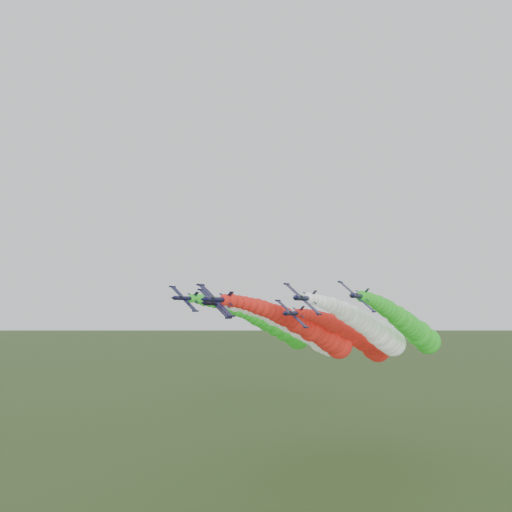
{
  "coord_description": "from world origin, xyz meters",
  "views": [
    {
      "loc": [
        44.04,
        -85.85,
        44.01
      ],
      "look_at": [
        -2.41,
        9.64,
        55.18
      ],
      "focal_mm": 35.0,
      "sensor_mm": 36.0,
      "label": 1
    }
  ],
  "objects_px": {
    "jet_inner_right": "(375,331)",
    "jet_outer_right": "(412,328)",
    "jet_inner_left": "(307,333)",
    "jet_outer_left": "(275,326)",
    "jet_trail": "(359,339)",
    "jet_lead": "(314,332)"
  },
  "relations": [
    {
      "from": "jet_outer_left",
      "to": "jet_outer_right",
      "type": "bearing_deg",
      "value": -4.87
    },
    {
      "from": "jet_outer_right",
      "to": "jet_lead",
      "type": "bearing_deg",
      "value": -144.82
    },
    {
      "from": "jet_outer_left",
      "to": "jet_outer_right",
      "type": "height_order",
      "value": "jet_outer_right"
    },
    {
      "from": "jet_lead",
      "to": "jet_inner_right",
      "type": "relative_size",
      "value": 1.0
    },
    {
      "from": "jet_outer_right",
      "to": "jet_trail",
      "type": "height_order",
      "value": "jet_outer_right"
    },
    {
      "from": "jet_outer_left",
      "to": "jet_trail",
      "type": "relative_size",
      "value": 1.0
    },
    {
      "from": "jet_inner_right",
      "to": "jet_outer_right",
      "type": "distance_m",
      "value": 10.43
    },
    {
      "from": "jet_outer_right",
      "to": "jet_trail",
      "type": "bearing_deg",
      "value": 157.95
    },
    {
      "from": "jet_outer_left",
      "to": "jet_lead",
      "type": "bearing_deg",
      "value": -44.57
    },
    {
      "from": "jet_inner_left",
      "to": "jet_trail",
      "type": "height_order",
      "value": "jet_inner_left"
    },
    {
      "from": "jet_outer_right",
      "to": "jet_trail",
      "type": "xyz_separation_m",
      "value": [
        -16.43,
        6.65,
        -3.64
      ]
    },
    {
      "from": "jet_inner_left",
      "to": "jet_outer_left",
      "type": "xyz_separation_m",
      "value": [
        -14.71,
        10.68,
        1.22
      ]
    },
    {
      "from": "jet_lead",
      "to": "jet_trail",
      "type": "height_order",
      "value": "jet_lead"
    },
    {
      "from": "jet_outer_right",
      "to": "jet_outer_left",
      "type": "bearing_deg",
      "value": 175.13
    },
    {
      "from": "jet_outer_left",
      "to": "jet_outer_right",
      "type": "xyz_separation_m",
      "value": [
        42.88,
        -3.66,
        0.29
      ]
    },
    {
      "from": "jet_inner_left",
      "to": "jet_outer_left",
      "type": "bearing_deg",
      "value": 144.03
    },
    {
      "from": "jet_trail",
      "to": "jet_outer_right",
      "type": "bearing_deg",
      "value": -22.05
    },
    {
      "from": "jet_inner_left",
      "to": "jet_inner_right",
      "type": "height_order",
      "value": "jet_inner_right"
    },
    {
      "from": "jet_inner_right",
      "to": "jet_trail",
      "type": "distance_m",
      "value": 13.97
    },
    {
      "from": "jet_inner_right",
      "to": "jet_outer_left",
      "type": "relative_size",
      "value": 1.0
    },
    {
      "from": "jet_lead",
      "to": "jet_outer_right",
      "type": "bearing_deg",
      "value": 35.18
    },
    {
      "from": "jet_trail",
      "to": "jet_lead",
      "type": "bearing_deg",
      "value": -105.73
    }
  ]
}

